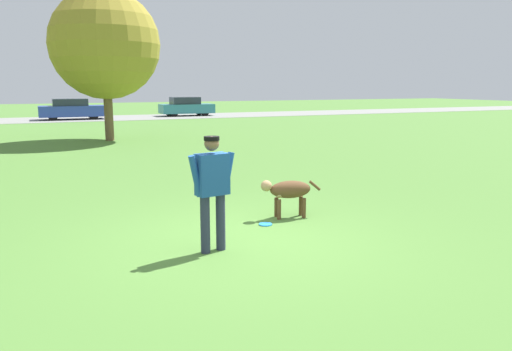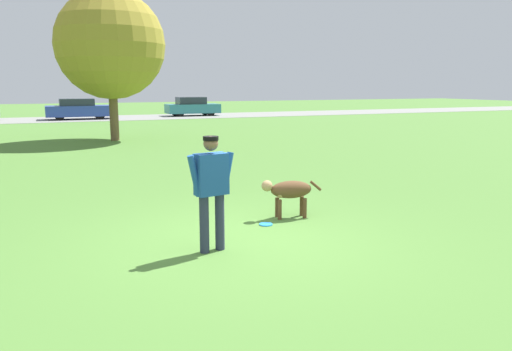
{
  "view_description": "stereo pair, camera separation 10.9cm",
  "coord_description": "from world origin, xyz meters",
  "px_view_note": "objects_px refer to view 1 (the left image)",
  "views": [
    {
      "loc": [
        -2.68,
        -6.49,
        2.26
      ],
      "look_at": [
        0.35,
        0.36,
        0.9
      ],
      "focal_mm": 35.0,
      "sensor_mm": 36.0,
      "label": 1
    },
    {
      "loc": [
        -2.58,
        -6.53,
        2.26
      ],
      "look_at": [
        0.35,
        0.36,
        0.9
      ],
      "focal_mm": 35.0,
      "sensor_mm": 36.0,
      "label": 2
    }
  ],
  "objects_px": {
    "tree_mid_center": "(105,45)",
    "parked_car_blue": "(72,109)",
    "person": "(212,184)",
    "parked_car_teal": "(186,107)",
    "frisbee": "(265,224)",
    "dog": "(288,191)"
  },
  "relations": [
    {
      "from": "frisbee",
      "to": "tree_mid_center",
      "type": "distance_m",
      "value": 14.54
    },
    {
      "from": "person",
      "to": "dog",
      "type": "height_order",
      "value": "person"
    },
    {
      "from": "frisbee",
      "to": "parked_car_blue",
      "type": "height_order",
      "value": "parked_car_blue"
    },
    {
      "from": "frisbee",
      "to": "parked_car_blue",
      "type": "bearing_deg",
      "value": 92.16
    },
    {
      "from": "person",
      "to": "parked_car_blue",
      "type": "xyz_separation_m",
      "value": [
        0.15,
        28.96,
        -0.27
      ]
    },
    {
      "from": "tree_mid_center",
      "to": "parked_car_blue",
      "type": "distance_m",
      "value": 14.41
    },
    {
      "from": "dog",
      "to": "frisbee",
      "type": "xyz_separation_m",
      "value": [
        -0.54,
        -0.26,
        -0.46
      ]
    },
    {
      "from": "person",
      "to": "frisbee",
      "type": "distance_m",
      "value": 1.77
    },
    {
      "from": "parked_car_teal",
      "to": "person",
      "type": "bearing_deg",
      "value": -104.83
    },
    {
      "from": "dog",
      "to": "person",
      "type": "bearing_deg",
      "value": 43.39
    },
    {
      "from": "person",
      "to": "parked_car_teal",
      "type": "height_order",
      "value": "person"
    },
    {
      "from": "frisbee",
      "to": "person",
      "type": "bearing_deg",
      "value": -143.5
    },
    {
      "from": "person",
      "to": "dog",
      "type": "bearing_deg",
      "value": 23.05
    },
    {
      "from": "parked_car_blue",
      "to": "dog",
      "type": "bearing_deg",
      "value": -86.5
    },
    {
      "from": "dog",
      "to": "parked_car_blue",
      "type": "xyz_separation_m",
      "value": [
        -1.6,
        27.8,
        0.2
      ]
    },
    {
      "from": "parked_car_teal",
      "to": "frisbee",
      "type": "bearing_deg",
      "value": -103.03
    },
    {
      "from": "person",
      "to": "parked_car_teal",
      "type": "xyz_separation_m",
      "value": [
        8.15,
        29.71,
        -0.27
      ]
    },
    {
      "from": "parked_car_blue",
      "to": "parked_car_teal",
      "type": "bearing_deg",
      "value": 5.54
    },
    {
      "from": "tree_mid_center",
      "to": "dog",
      "type": "bearing_deg",
      "value": -85.39
    },
    {
      "from": "dog",
      "to": "frisbee",
      "type": "height_order",
      "value": "dog"
    },
    {
      "from": "tree_mid_center",
      "to": "parked_car_teal",
      "type": "xyz_separation_m",
      "value": [
        7.51,
        14.79,
        -3.17
      ]
    },
    {
      "from": "tree_mid_center",
      "to": "parked_car_blue",
      "type": "bearing_deg",
      "value": 92.0
    }
  ]
}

